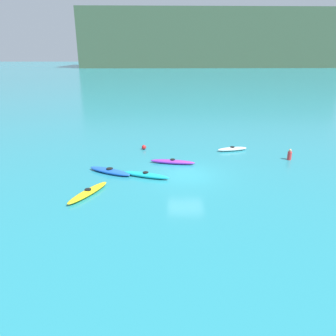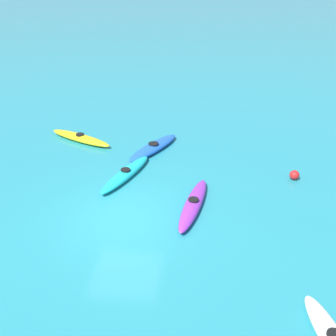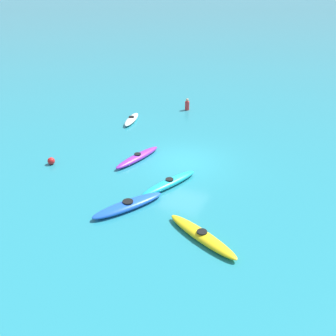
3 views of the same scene
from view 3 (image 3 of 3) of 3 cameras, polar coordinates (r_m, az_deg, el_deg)
ground_plane at (r=20.57m, az=2.33°, el=1.03°), size 600.00×600.00×0.00m
kayak_blue at (r=16.44m, az=-6.01°, el=-5.55°), size 3.35×2.24×0.37m
kayak_purple at (r=20.71m, az=-4.56°, el=1.64°), size 3.47×1.17×0.37m
kayak_white at (r=26.46m, az=-5.49°, el=7.27°), size 2.72×1.21×0.37m
kayak_cyan at (r=18.07m, az=0.23°, el=-2.22°), size 3.40×1.72×0.37m
kayak_yellow at (r=14.63m, az=5.10°, el=-10.07°), size 2.08×3.46×0.37m
buoy_red at (r=21.06m, az=-17.10°, el=1.02°), size 0.38×0.38×0.38m
person_near_shore at (r=28.76m, az=2.88°, el=9.42°), size 0.37×0.37×0.88m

